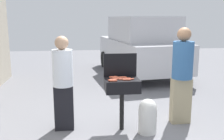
# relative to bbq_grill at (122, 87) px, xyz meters

# --- Properties ---
(ground_plane) EXTENTS (24.00, 24.00, 0.00)m
(ground_plane) POSITION_rel_bbq_grill_xyz_m (0.14, -0.24, -0.79)
(ground_plane) COLOR slate
(bbq_grill) EXTENTS (0.60, 0.44, 0.94)m
(bbq_grill) POSITION_rel_bbq_grill_xyz_m (0.00, 0.00, 0.00)
(bbq_grill) COLOR black
(bbq_grill) RESTS_ON ground
(grill_lid_open) EXTENTS (0.60, 0.05, 0.42)m
(grill_lid_open) POSITION_rel_bbq_grill_xyz_m (0.00, 0.22, 0.35)
(grill_lid_open) COLOR black
(grill_lid_open) RESTS_ON bbq_grill
(hot_dog_0) EXTENTS (0.13, 0.03, 0.03)m
(hot_dog_0) POSITION_rel_bbq_grill_xyz_m (0.13, -0.07, 0.16)
(hot_dog_0) COLOR #B74C33
(hot_dog_0) RESTS_ON bbq_grill
(hot_dog_1) EXTENTS (0.13, 0.03, 0.03)m
(hot_dog_1) POSITION_rel_bbq_grill_xyz_m (0.02, 0.09, 0.16)
(hot_dog_1) COLOR #B74C33
(hot_dog_1) RESTS_ON bbq_grill
(hot_dog_2) EXTENTS (0.13, 0.04, 0.03)m
(hot_dog_2) POSITION_rel_bbq_grill_xyz_m (-0.08, -0.03, 0.16)
(hot_dog_2) COLOR #B74C33
(hot_dog_2) RESTS_ON bbq_grill
(hot_dog_3) EXTENTS (0.13, 0.03, 0.03)m
(hot_dog_3) POSITION_rel_bbq_grill_xyz_m (0.03, 0.05, 0.16)
(hot_dog_3) COLOR #C6593D
(hot_dog_3) RESTS_ON bbq_grill
(hot_dog_4) EXTENTS (0.13, 0.04, 0.03)m
(hot_dog_4) POSITION_rel_bbq_grill_xyz_m (-0.14, 0.14, 0.16)
(hot_dog_4) COLOR #AD4228
(hot_dog_4) RESTS_ON bbq_grill
(hot_dog_5) EXTENTS (0.13, 0.03, 0.03)m
(hot_dog_5) POSITION_rel_bbq_grill_xyz_m (-0.16, -0.08, 0.16)
(hot_dog_5) COLOR #B74C33
(hot_dog_5) RESTS_ON bbq_grill
(hot_dog_6) EXTENTS (0.13, 0.03, 0.03)m
(hot_dog_6) POSITION_rel_bbq_grill_xyz_m (0.00, -0.08, 0.16)
(hot_dog_6) COLOR #C6593D
(hot_dog_6) RESTS_ON bbq_grill
(hot_dog_7) EXTENTS (0.13, 0.04, 0.03)m
(hot_dog_7) POSITION_rel_bbq_grill_xyz_m (-0.12, 0.11, 0.16)
(hot_dog_7) COLOR #C6593D
(hot_dog_7) RESTS_ON bbq_grill
(hot_dog_8) EXTENTS (0.13, 0.04, 0.03)m
(hot_dog_8) POSITION_rel_bbq_grill_xyz_m (0.06, -0.11, 0.16)
(hot_dog_8) COLOR #AD4228
(hot_dog_8) RESTS_ON bbq_grill
(hot_dog_9) EXTENTS (0.13, 0.03, 0.03)m
(hot_dog_9) POSITION_rel_bbq_grill_xyz_m (-0.11, 0.00, 0.16)
(hot_dog_9) COLOR #B74C33
(hot_dog_9) RESTS_ON bbq_grill
(hot_dog_10) EXTENTS (0.13, 0.03, 0.03)m
(hot_dog_10) POSITION_rel_bbq_grill_xyz_m (-0.09, 0.03, 0.16)
(hot_dog_10) COLOR #B74C33
(hot_dog_10) RESTS_ON bbq_grill
(hot_dog_11) EXTENTS (0.13, 0.04, 0.03)m
(hot_dog_11) POSITION_rel_bbq_grill_xyz_m (0.09, 0.00, 0.16)
(hot_dog_11) COLOR #AD4228
(hot_dog_11) RESTS_ON bbq_grill
(hot_dog_12) EXTENTS (0.13, 0.03, 0.03)m
(hot_dog_12) POSITION_rel_bbq_grill_xyz_m (-0.19, -0.11, 0.16)
(hot_dog_12) COLOR #AD4228
(hot_dog_12) RESTS_ON bbq_grill
(hot_dog_13) EXTENTS (0.13, 0.04, 0.03)m
(hot_dog_13) POSITION_rel_bbq_grill_xyz_m (-0.15, 0.08, 0.16)
(hot_dog_13) COLOR #B74C33
(hot_dog_13) RESTS_ON bbq_grill
(hot_dog_14) EXTENTS (0.13, 0.03, 0.03)m
(hot_dog_14) POSITION_rel_bbq_grill_xyz_m (-0.18, -0.16, 0.16)
(hot_dog_14) COLOR #AD4228
(hot_dog_14) RESTS_ON bbq_grill
(propane_tank) EXTENTS (0.32, 0.32, 0.62)m
(propane_tank) POSITION_rel_bbq_grill_xyz_m (0.42, -0.20, -0.47)
(propane_tank) COLOR silver
(propane_tank) RESTS_ON ground
(person_left) EXTENTS (0.35, 0.35, 1.69)m
(person_left) POSITION_rel_bbq_grill_xyz_m (-1.02, 0.15, 0.12)
(person_left) COLOR black
(person_left) RESTS_ON ground
(person_right) EXTENTS (0.38, 0.38, 1.82)m
(person_right) POSITION_rel_bbq_grill_xyz_m (1.17, 0.18, 0.19)
(person_right) COLOR gray
(person_right) RESTS_ON ground
(parked_minivan) EXTENTS (2.50, 4.61, 2.02)m
(parked_minivan) POSITION_rel_bbq_grill_xyz_m (1.42, 4.56, 0.23)
(parked_minivan) COLOR #B7B7BC
(parked_minivan) RESTS_ON ground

